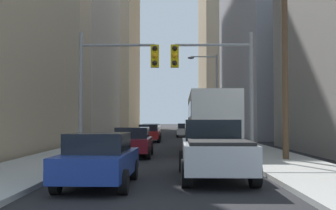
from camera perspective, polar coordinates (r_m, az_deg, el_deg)
The scene contains 15 objects.
sidewalk_left at distance 53.24m, azimuth -5.19°, elevation -4.01°, with size 3.33×160.00×0.15m, color #9E9E99.
sidewalk_right at distance 53.18m, azimuth 5.74°, elevation -4.01°, with size 3.33×160.00×0.15m, color #9E9E99.
city_bus at distance 25.72m, azimuth 5.71°, elevation -1.96°, with size 2.79×11.56×3.40m.
pickup_truck_silver at distance 13.70m, azimuth 6.26°, elevation -6.04°, with size 2.20×5.43×1.90m.
sedan_blue at distance 12.17m, azimuth -9.38°, elevation -7.29°, with size 1.95×4.25×1.52m.
sedan_maroon at distance 21.52m, azimuth -4.82°, elevation -5.03°, with size 1.95×4.21×1.52m.
sedan_red at distance 35.97m, azimuth -2.61°, elevation -3.84°, with size 1.95×4.21×1.52m.
sedan_beige at distance 42.57m, azimuth -2.29°, elevation -3.57°, with size 1.95×4.22×1.52m.
sedan_white at distance 46.74m, azimuth 2.35°, elevation -3.44°, with size 1.95×4.25×1.52m.
traffic_signal_near_left at distance 19.76m, azimuth -7.27°, elevation 4.21°, with size 3.75×0.44×6.00m.
traffic_signal_near_right at distance 19.68m, azimuth 6.57°, elevation 4.25°, with size 3.86×0.44×6.00m.
utility_pole_right at distance 19.89m, azimuth 15.59°, elevation 8.92°, with size 2.20×0.28×10.74m.
street_lamp_right at distance 35.80m, azimuth 6.01°, elevation 2.22°, with size 2.56×0.32×7.50m.
building_left_mid_office at distance 57.82m, azimuth -19.57°, elevation 10.19°, with size 22.98×22.63×28.10m, color #B7A893.
building_right_mid_block at distance 56.10m, azimuth 21.66°, elevation 12.31°, with size 24.67×28.56×31.36m, color #93939E.
Camera 1 is at (0.30, -2.94, 1.88)m, focal length 44.79 mm.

